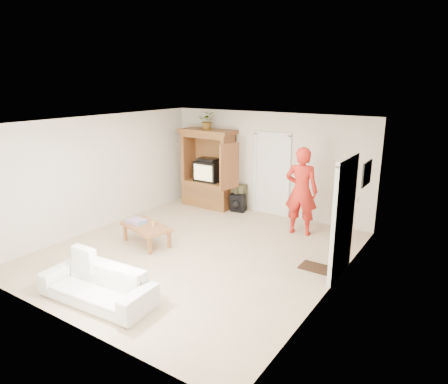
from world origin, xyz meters
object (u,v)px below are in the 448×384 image
object	(u,v)px
sofa	(97,285)
coffee_table	(146,228)
armoire	(209,174)
man	(301,191)

from	to	relation	value
sofa	coffee_table	distance (m)	2.29
armoire	sofa	size ratio (longest dim) A/B	1.11
man	armoire	bearing A→B (deg)	-21.28
man	sofa	world-z (taller)	man
sofa	coffee_table	world-z (taller)	sofa
man	sofa	bearing A→B (deg)	61.56
armoire	man	xyz separation A→B (m)	(2.91, -0.59, 0.08)
sofa	coffee_table	size ratio (longest dim) A/B	1.52
armoire	man	distance (m)	2.97
sofa	armoire	bearing A→B (deg)	102.14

